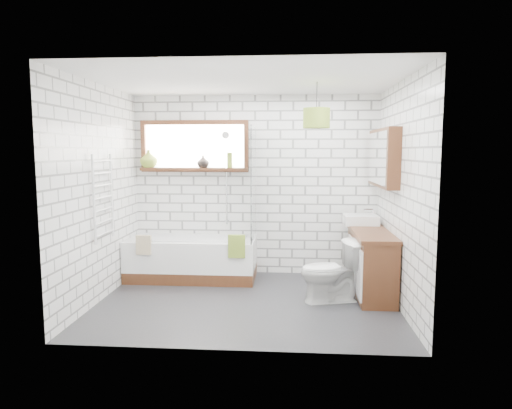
# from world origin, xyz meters

# --- Properties ---
(floor) EXTENTS (3.40, 2.60, 0.01)m
(floor) POSITION_xyz_m (0.00, 0.00, -0.01)
(floor) COLOR #242428
(floor) RESTS_ON ground
(ceiling) EXTENTS (3.40, 2.60, 0.01)m
(ceiling) POSITION_xyz_m (0.00, 0.00, 2.50)
(ceiling) COLOR white
(ceiling) RESTS_ON ground
(wall_back) EXTENTS (3.40, 0.01, 2.50)m
(wall_back) POSITION_xyz_m (0.00, 1.30, 1.25)
(wall_back) COLOR white
(wall_back) RESTS_ON ground
(wall_front) EXTENTS (3.40, 0.01, 2.50)m
(wall_front) POSITION_xyz_m (0.00, -1.30, 1.25)
(wall_front) COLOR white
(wall_front) RESTS_ON ground
(wall_left) EXTENTS (0.01, 2.60, 2.50)m
(wall_left) POSITION_xyz_m (-1.70, 0.00, 1.25)
(wall_left) COLOR white
(wall_left) RESTS_ON ground
(wall_right) EXTENTS (0.01, 2.60, 2.50)m
(wall_right) POSITION_xyz_m (1.70, 0.00, 1.25)
(wall_right) COLOR white
(wall_right) RESTS_ON ground
(window) EXTENTS (1.52, 0.16, 0.68)m
(window) POSITION_xyz_m (-0.85, 1.26, 1.80)
(window) COLOR #3C1E10
(window) RESTS_ON wall_back
(towel_radiator) EXTENTS (0.06, 0.52, 1.00)m
(towel_radiator) POSITION_xyz_m (-1.66, 0.00, 1.20)
(towel_radiator) COLOR white
(towel_radiator) RESTS_ON wall_left
(mirror_cabinet) EXTENTS (0.16, 1.20, 0.70)m
(mirror_cabinet) POSITION_xyz_m (1.62, 0.60, 1.65)
(mirror_cabinet) COLOR #3C1E10
(mirror_cabinet) RESTS_ON wall_right
(shower_riser) EXTENTS (0.02, 0.02, 1.30)m
(shower_riser) POSITION_xyz_m (-0.40, 1.26, 1.35)
(shower_riser) COLOR silver
(shower_riser) RESTS_ON wall_back
(bathtub) EXTENTS (1.72, 0.76, 0.56)m
(bathtub) POSITION_xyz_m (-0.83, 0.92, 0.28)
(bathtub) COLOR white
(bathtub) RESTS_ON floor
(shower_screen) EXTENTS (0.02, 0.72, 1.50)m
(shower_screen) POSITION_xyz_m (0.01, 0.92, 1.31)
(shower_screen) COLOR white
(shower_screen) RESTS_ON bathtub
(towel_green) EXTENTS (0.21, 0.06, 0.29)m
(towel_green) POSITION_xyz_m (-0.18, 0.54, 0.54)
(towel_green) COLOR olive
(towel_green) RESTS_ON bathtub
(towel_beige) EXTENTS (0.19, 0.05, 0.25)m
(towel_beige) POSITION_xyz_m (-1.38, 0.54, 0.54)
(towel_beige) COLOR tan
(towel_beige) RESTS_ON bathtub
(vanity) EXTENTS (0.43, 1.34, 0.77)m
(vanity) POSITION_xyz_m (1.48, 0.45, 0.38)
(vanity) COLOR #3C1E10
(vanity) RESTS_ON floor
(basin) EXTENTS (0.44, 0.38, 0.13)m
(basin) POSITION_xyz_m (1.42, 0.95, 0.83)
(basin) COLOR white
(basin) RESTS_ON vanity
(tap) EXTENTS (0.03, 0.03, 0.16)m
(tap) POSITION_xyz_m (1.58, 0.95, 0.90)
(tap) COLOR silver
(tap) RESTS_ON vanity
(toilet) EXTENTS (0.55, 0.77, 0.71)m
(toilet) POSITION_xyz_m (0.97, 0.09, 0.36)
(toilet) COLOR white
(toilet) RESTS_ON floor
(vase_olive) EXTENTS (0.24, 0.24, 0.25)m
(vase_olive) POSITION_xyz_m (-1.50, 1.23, 1.60)
(vase_olive) COLOR olive
(vase_olive) RESTS_ON window
(vase_dark) EXTENTS (0.20, 0.20, 0.17)m
(vase_dark) POSITION_xyz_m (-0.72, 1.23, 1.57)
(vase_dark) COLOR black
(vase_dark) RESTS_ON window
(bottle) EXTENTS (0.07, 0.07, 0.21)m
(bottle) POSITION_xyz_m (-0.35, 1.23, 1.59)
(bottle) COLOR olive
(bottle) RESTS_ON window
(pendant) EXTENTS (0.30, 0.30, 0.22)m
(pendant) POSITION_xyz_m (0.78, 0.14, 2.10)
(pendant) COLOR olive
(pendant) RESTS_ON ceiling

